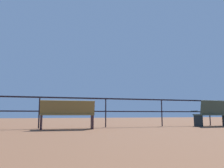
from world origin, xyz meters
TOP-DOWN VIEW (x-y plane):
  - pier_railing at (0.00, 9.96)m, footprint 20.87×0.05m
  - bench_near_left at (-2.61, 9.21)m, footprint 1.69×0.74m
  - bench_near_right at (3.03, 9.19)m, footprint 1.50×0.73m

SIDE VIEW (x-z plane):
  - bench_near_left at x=-2.61m, z-range 0.06..0.95m
  - bench_near_right at x=3.03m, z-range 0.03..1.02m
  - pier_railing at x=0.00m, z-range 0.26..1.32m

